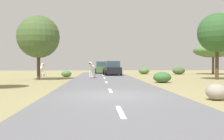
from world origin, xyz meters
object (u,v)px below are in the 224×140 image
object	(u,v)px
bush_2	(144,71)
bush_1	(162,77)
tree_0	(217,33)
car_0	(102,68)
tree_5	(213,51)
tree_4	(38,37)
bush_0	(179,71)
zebra_2	(41,69)
car_1	(112,69)
bush_3	(66,74)
rock_3	(216,92)
zebra_0	(92,68)
rock_0	(43,74)

from	to	relation	value
bush_2	bush_1	bearing A→B (deg)	-95.45
tree_0	car_0	bearing A→B (deg)	124.15
bush_1	tree_0	bearing A→B (deg)	30.49
tree_5	tree_4	bearing A→B (deg)	-152.63
tree_4	bush_0	xyz separation A→B (m)	(16.44, 10.92, -3.39)
tree_0	bush_1	size ratio (longest dim) A/B	4.40
zebra_2	car_0	size ratio (longest dim) A/B	0.35
bush_0	bush_1	distance (m)	16.28
car_1	bush_1	bearing A→B (deg)	-80.10
tree_4	bush_3	size ratio (longest dim) A/B	5.12
bush_1	rock_3	xyz separation A→B (m)	(-0.22, -9.54, -0.08)
bush_3	rock_3	size ratio (longest dim) A/B	1.36
zebra_0	car_0	distance (m)	13.06
bush_2	rock_0	xyz separation A→B (m)	(-13.36, -3.43, -0.28)
car_0	rock_3	size ratio (longest dim) A/B	5.23
tree_0	rock_0	xyz separation A→B (m)	(-17.80, 9.36, -4.12)
zebra_2	tree_4	bearing A→B (deg)	71.43
tree_0	bush_1	xyz separation A→B (m)	(-5.99, -3.53, -3.87)
zebra_2	bush_1	distance (m)	14.28
zebra_0	rock_0	size ratio (longest dim) A/B	2.61
zebra_2	bush_2	xyz separation A→B (m)	(12.70, 7.41, -0.48)
tree_5	bush_2	xyz separation A→B (m)	(-9.44, 1.11, -2.82)
zebra_0	rock_0	bearing A→B (deg)	-36.71
bush_2	zebra_2	bearing A→B (deg)	-149.73
tree_4	rock_0	xyz separation A→B (m)	(-1.48, 8.72, -3.72)
rock_3	rock_0	bearing A→B (deg)	117.32
car_0	tree_4	xyz separation A→B (m)	(-5.98, -14.61, 3.05)
tree_0	bush_3	size ratio (longest dim) A/B	5.37
zebra_0	rock_3	xyz separation A→B (m)	(5.29, -15.31, -0.70)
bush_0	bush_2	xyz separation A→B (m)	(-4.56, 1.23, -0.06)
car_0	bush_3	xyz separation A→B (m)	(-4.09, -9.50, -0.51)
rock_0	bush_0	bearing A→B (deg)	7.01
bush_1	rock_0	xyz separation A→B (m)	(-11.80, 12.89, -0.24)
tree_5	zebra_2	bearing A→B (deg)	-164.12
zebra_0	bush_2	xyz separation A→B (m)	(7.07, 10.54, -0.58)
zebra_2	bush_0	xyz separation A→B (m)	(17.27, 6.19, -0.42)
car_1	tree_0	xyz separation A→B (m)	(9.17, -8.83, 3.44)
tree_0	bush_0	distance (m)	12.16
car_0	tree_5	world-z (taller)	tree_5
bush_3	rock_3	xyz separation A→B (m)	(8.22, -18.82, -0.01)
car_0	tree_0	world-z (taller)	tree_0
rock_0	rock_3	size ratio (longest dim) A/B	0.79
car_0	tree_4	bearing A→B (deg)	-113.69
tree_5	rock_3	world-z (taller)	tree_5
car_1	bush_3	xyz separation A→B (m)	(-5.26, -3.08, -0.51)
bush_0	bush_3	distance (m)	15.68
tree_0	bush_0	world-z (taller)	tree_0
zebra_2	bush_2	size ratio (longest dim) A/B	1.04
zebra_0	zebra_2	distance (m)	6.45
car_0	bush_2	distance (m)	6.40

